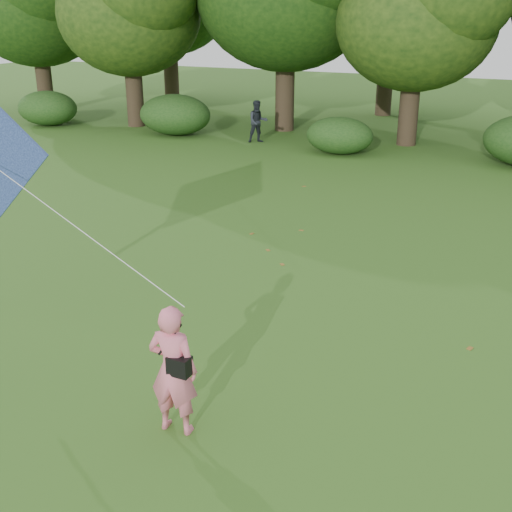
% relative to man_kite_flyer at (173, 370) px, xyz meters
% --- Properties ---
extents(ground, '(100.00, 100.00, 0.00)m').
position_rel_man_kite_flyer_xyz_m(ground, '(0.31, 0.88, -0.93)').
color(ground, '#265114').
rests_on(ground, ground).
extents(man_kite_flyer, '(0.73, 0.52, 1.85)m').
position_rel_man_kite_flyer_xyz_m(man_kite_flyer, '(0.00, 0.00, 0.00)').
color(man_kite_flyer, pink).
rests_on(man_kite_flyer, ground).
extents(bystander_left, '(1.09, 1.06, 1.77)m').
position_rel_man_kite_flyer_xyz_m(bystander_left, '(-7.56, 18.67, -0.04)').
color(bystander_left, '#21252C').
rests_on(bystander_left, ground).
extents(crossbody_bag, '(0.43, 0.20, 0.72)m').
position_rel_man_kite_flyer_xyz_m(crossbody_bag, '(0.12, -0.03, 0.12)').
color(crossbody_bag, black).
rests_on(crossbody_bag, ground).
extents(shrub_band, '(39.15, 3.22, 1.88)m').
position_rel_man_kite_flyer_xyz_m(shrub_band, '(-0.41, 18.49, -0.07)').
color(shrub_band, '#264919').
rests_on(shrub_band, ground).
extents(fallen_leaves, '(9.36, 15.76, 0.01)m').
position_rel_man_kite_flyer_xyz_m(fallen_leaves, '(-0.53, 4.10, -0.92)').
color(fallen_leaves, brown).
rests_on(fallen_leaves, ground).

